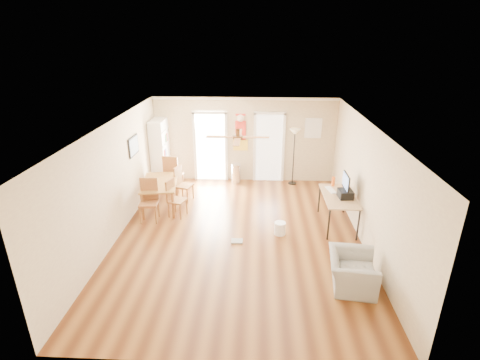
# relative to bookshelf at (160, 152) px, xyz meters

# --- Properties ---
(floor) EXTENTS (7.00, 7.00, 0.00)m
(floor) POSITION_rel_bookshelf_xyz_m (2.53, -3.10, -1.00)
(floor) COLOR brown
(floor) RESTS_ON ground
(ceiling) EXTENTS (5.50, 7.00, 0.00)m
(ceiling) POSITION_rel_bookshelf_xyz_m (2.53, -3.10, 1.60)
(ceiling) COLOR silver
(ceiling) RESTS_ON floor
(wall_back) EXTENTS (5.50, 0.04, 2.60)m
(wall_back) POSITION_rel_bookshelf_xyz_m (2.53, 0.40, 0.30)
(wall_back) COLOR beige
(wall_back) RESTS_ON floor
(wall_front) EXTENTS (5.50, 0.04, 2.60)m
(wall_front) POSITION_rel_bookshelf_xyz_m (2.53, -6.60, 0.30)
(wall_front) COLOR beige
(wall_front) RESTS_ON floor
(wall_left) EXTENTS (0.04, 7.00, 2.60)m
(wall_left) POSITION_rel_bookshelf_xyz_m (-0.22, -3.10, 0.30)
(wall_left) COLOR beige
(wall_left) RESTS_ON floor
(wall_right) EXTENTS (0.04, 7.00, 2.60)m
(wall_right) POSITION_rel_bookshelf_xyz_m (5.28, -3.10, 0.30)
(wall_right) COLOR beige
(wall_right) RESTS_ON floor
(crown_molding) EXTENTS (5.50, 7.00, 0.08)m
(crown_molding) POSITION_rel_bookshelf_xyz_m (2.53, -3.10, 1.56)
(crown_molding) COLOR white
(crown_molding) RESTS_ON wall_back
(kitchen_doorway) EXTENTS (0.90, 0.10, 2.10)m
(kitchen_doorway) POSITION_rel_bookshelf_xyz_m (1.48, 0.39, 0.05)
(kitchen_doorway) COLOR white
(kitchen_doorway) RESTS_ON wall_back
(bathroom_doorway) EXTENTS (0.80, 0.10, 2.10)m
(bathroom_doorway) POSITION_rel_bookshelf_xyz_m (3.28, 0.39, 0.05)
(bathroom_doorway) COLOR white
(bathroom_doorway) RESTS_ON wall_back
(wall_decal) EXTENTS (0.46, 0.03, 1.10)m
(wall_decal) POSITION_rel_bookshelf_xyz_m (2.41, 0.38, 0.55)
(wall_decal) COLOR red
(wall_decal) RESTS_ON wall_back
(ac_grille) EXTENTS (0.50, 0.04, 0.60)m
(ac_grille) POSITION_rel_bookshelf_xyz_m (4.58, 0.37, 0.70)
(ac_grille) COLOR white
(ac_grille) RESTS_ON wall_back
(framed_poster) EXTENTS (0.04, 0.66, 0.48)m
(framed_poster) POSITION_rel_bookshelf_xyz_m (-0.19, -1.70, 0.70)
(framed_poster) COLOR black
(framed_poster) RESTS_ON wall_left
(ceiling_fan) EXTENTS (1.24, 1.24, 0.20)m
(ceiling_fan) POSITION_rel_bookshelf_xyz_m (2.53, -3.40, 1.43)
(ceiling_fan) COLOR #593819
(ceiling_fan) RESTS_ON ceiling
(bookshelf) EXTENTS (0.54, 0.95, 1.99)m
(bookshelf) POSITION_rel_bookshelf_xyz_m (0.00, 0.00, 0.00)
(bookshelf) COLOR white
(bookshelf) RESTS_ON floor
(dining_table) EXTENTS (1.07, 1.56, 0.72)m
(dining_table) POSITION_rel_bookshelf_xyz_m (0.38, -1.67, -0.63)
(dining_table) COLOR #A37334
(dining_table) RESTS_ON floor
(dining_chair_right_a) EXTENTS (0.50, 0.50, 0.97)m
(dining_chair_right_a) POSITION_rel_bookshelf_xyz_m (0.93, -1.21, -0.51)
(dining_chair_right_a) COLOR olive
(dining_chair_right_a) RESTS_ON floor
(dining_chair_right_b) EXTENTS (0.49, 0.49, 0.96)m
(dining_chair_right_b) POSITION_rel_bookshelf_xyz_m (0.93, -2.15, -0.52)
(dining_chair_right_b) COLOR #AA7737
(dining_chair_right_b) RESTS_ON floor
(dining_chair_near) EXTENTS (0.46, 0.46, 1.05)m
(dining_chair_near) POSITION_rel_bookshelf_xyz_m (0.29, -2.44, -0.47)
(dining_chair_near) COLOR #975A30
(dining_chair_near) RESTS_ON floor
(dining_chair_far) EXTENTS (0.53, 0.53, 1.10)m
(dining_chair_far) POSITION_rel_bookshelf_xyz_m (0.50, -0.55, -0.44)
(dining_chair_far) COLOR #A46535
(dining_chair_far) RESTS_ON floor
(trash_can) EXTENTS (0.35, 0.35, 0.62)m
(trash_can) POSITION_rel_bookshelf_xyz_m (2.28, 0.12, -0.69)
(trash_can) COLOR silver
(trash_can) RESTS_ON floor
(torchiere_lamp) EXTENTS (0.33, 0.33, 1.73)m
(torchiere_lamp) POSITION_rel_bookshelf_xyz_m (4.02, 0.13, -0.13)
(torchiere_lamp) COLOR black
(torchiere_lamp) RESTS_ON floor
(computer_desk) EXTENTS (0.73, 1.46, 0.78)m
(computer_desk) POSITION_rel_bookshelf_xyz_m (4.87, -2.45, -0.60)
(computer_desk) COLOR tan
(computer_desk) RESTS_ON floor
(imac) EXTENTS (0.11, 0.58, 0.54)m
(imac) POSITION_rel_bookshelf_xyz_m (5.00, -2.43, 0.06)
(imac) COLOR black
(imac) RESTS_ON computer_desk
(keyboard) EXTENTS (0.24, 0.46, 0.02)m
(keyboard) POSITION_rel_bookshelf_xyz_m (4.73, -2.14, -0.21)
(keyboard) COLOR silver
(keyboard) RESTS_ON computer_desk
(printer) EXTENTS (0.33, 0.38, 0.19)m
(printer) POSITION_rel_bookshelf_xyz_m (4.98, -2.56, -0.12)
(printer) COLOR black
(printer) RESTS_ON computer_desk
(orange_bottle) EXTENTS (0.08, 0.08, 0.24)m
(orange_bottle) POSITION_rel_bookshelf_xyz_m (4.83, -1.86, -0.10)
(orange_bottle) COLOR orange
(orange_bottle) RESTS_ON computer_desk
(wastebasket_a) EXTENTS (0.32, 0.32, 0.30)m
(wastebasket_a) POSITION_rel_bookshelf_xyz_m (3.48, -2.96, -0.85)
(wastebasket_a) COLOR white
(wastebasket_a) RESTS_ON floor
(floor_cloth) EXTENTS (0.25, 0.20, 0.04)m
(floor_cloth) POSITION_rel_bookshelf_xyz_m (2.50, -3.35, -0.98)
(floor_cloth) COLOR gray
(floor_cloth) RESTS_ON floor
(armchair) EXTENTS (0.94, 1.05, 0.62)m
(armchair) POSITION_rel_bookshelf_xyz_m (4.68, -4.76, -0.69)
(armchair) COLOR gray
(armchair) RESTS_ON floor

